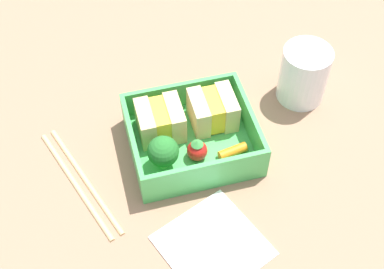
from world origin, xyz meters
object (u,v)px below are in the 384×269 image
object	(u,v)px
broccoli_floret	(163,152)
drinking_glass	(304,74)
carrot_stick_far_left	(233,151)
folded_napkin	(213,245)
strawberry_far_left	(199,150)
sandwich_left	(160,121)
chopstick_pair	(80,181)
sandwich_center_left	(213,110)

from	to	relation	value
broccoli_floret	drinking_glass	bearing A→B (deg)	19.93
carrot_stick_far_left	drinking_glass	bearing A→B (deg)	33.46
broccoli_floret	drinking_glass	size ratio (longest dim) A/B	0.60
drinking_glass	folded_napkin	size ratio (longest dim) A/B	0.76
drinking_glass	strawberry_far_left	bearing A→B (deg)	-155.89
sandwich_left	broccoli_floret	world-z (taller)	broccoli_floret
chopstick_pair	drinking_glass	bearing A→B (deg)	12.05
chopstick_pair	broccoli_floret	bearing A→B (deg)	-5.08
broccoli_floret	folded_napkin	bearing A→B (deg)	-75.47
sandwich_center_left	folded_napkin	size ratio (longest dim) A/B	0.53
sandwich_center_left	strawberry_far_left	bearing A→B (deg)	-122.51
carrot_stick_far_left	sandwich_left	bearing A→B (deg)	143.08
carrot_stick_far_left	drinking_glass	size ratio (longest dim) A/B	0.46
sandwich_center_left	chopstick_pair	bearing A→B (deg)	-166.35
broccoli_floret	chopstick_pair	size ratio (longest dim) A/B	0.27
sandwich_center_left	drinking_glass	bearing A→B (deg)	9.85
chopstick_pair	drinking_glass	xyz separation A→B (cm)	(32.47, 6.93, 3.80)
carrot_stick_far_left	sandwich_center_left	bearing A→B (deg)	98.95
sandwich_center_left	chopstick_pair	world-z (taller)	sandwich_center_left
sandwich_left	folded_napkin	world-z (taller)	sandwich_left
sandwich_center_left	folded_napkin	xyz separation A→B (cm)	(-4.91, -17.29, -3.23)
strawberry_far_left	carrot_stick_far_left	xyz separation A→B (cm)	(4.32, -0.80, -0.82)
sandwich_center_left	strawberry_far_left	size ratio (longest dim) A/B	1.79
sandwich_center_left	strawberry_far_left	world-z (taller)	sandwich_center_left
sandwich_left	chopstick_pair	xyz separation A→B (cm)	(-11.56, -4.54, -3.08)
sandwich_center_left	carrot_stick_far_left	distance (cm)	6.36
broccoli_floret	carrot_stick_far_left	size ratio (longest dim) A/B	1.31
carrot_stick_far_left	chopstick_pair	size ratio (longest dim) A/B	0.20
sandwich_left	strawberry_far_left	bearing A→B (deg)	-54.49
broccoli_floret	folded_napkin	size ratio (longest dim) A/B	0.45
carrot_stick_far_left	broccoli_floret	bearing A→B (deg)	176.25
folded_napkin	strawberry_far_left	bearing A→B (deg)	82.67
strawberry_far_left	drinking_glass	world-z (taller)	drinking_glass
sandwich_left	carrot_stick_far_left	size ratio (longest dim) A/B	1.55
carrot_stick_far_left	chopstick_pair	bearing A→B (deg)	175.53
carrot_stick_far_left	chopstick_pair	xyz separation A→B (cm)	(-19.65, 1.54, -1.49)
broccoli_floret	strawberry_far_left	world-z (taller)	broccoli_floret
broccoli_floret	chopstick_pair	distance (cm)	11.41
sandwich_left	chopstick_pair	size ratio (longest dim) A/B	0.32
sandwich_center_left	folded_napkin	world-z (taller)	sandwich_center_left
strawberry_far_left	drinking_glass	xyz separation A→B (cm)	(17.14, 7.67, 1.49)
strawberry_far_left	drinking_glass	bearing A→B (deg)	24.11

